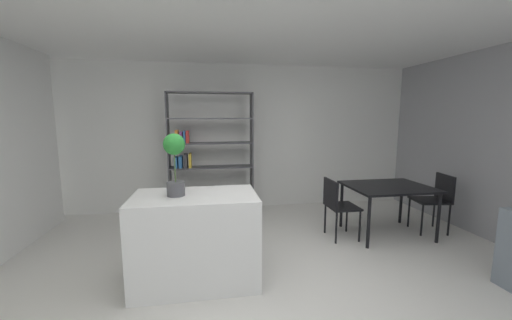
{
  "coord_description": "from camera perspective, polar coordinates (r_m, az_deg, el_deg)",
  "views": [
    {
      "loc": [
        -0.41,
        -2.66,
        1.72
      ],
      "look_at": [
        0.21,
        0.99,
        1.18
      ],
      "focal_mm": 20.78,
      "sensor_mm": 36.0,
      "label": 1
    }
  ],
  "objects": [
    {
      "name": "potted_plant_on_island",
      "position": [
        3.04,
        -15.4,
        0.3
      ],
      "size": [
        0.21,
        0.21,
        0.63
      ],
      "color": "#4C4C51",
      "rests_on": "kitchen_island"
    },
    {
      "name": "kitchen_island",
      "position": [
        3.25,
        -11.46,
        -14.57
      ],
      "size": [
        1.26,
        0.75,
        0.94
      ],
      "primitive_type": "cube",
      "color": "white",
      "rests_on": "ground_plane"
    },
    {
      "name": "dining_table",
      "position": [
        4.74,
        24.06,
        -5.36
      ],
      "size": [
        1.16,
        0.92,
        0.73
      ],
      "color": "black",
      "rests_on": "ground_plane"
    },
    {
      "name": "ceiling_slab",
      "position": [
        2.87,
        -0.86,
        28.41
      ],
      "size": [
        7.09,
        5.85,
        0.06
      ],
      "color": "white",
      "rests_on": "ground_plane"
    },
    {
      "name": "dining_chair_window_side",
      "position": [
        5.24,
        31.33,
        -6.06
      ],
      "size": [
        0.52,
        0.49,
        0.88
      ],
      "rotation": [
        0.0,
        0.0,
        -1.72
      ],
      "color": "black",
      "rests_on": "ground_plane"
    },
    {
      "name": "dining_chair_island_side",
      "position": [
        4.4,
        15.31,
        -7.88
      ],
      "size": [
        0.41,
        0.44,
        0.85
      ],
      "rotation": [
        0.0,
        0.0,
        1.57
      ],
      "color": "black",
      "rests_on": "ground_plane"
    },
    {
      "name": "back_partition",
      "position": [
        5.59,
        -5.34,
        4.28
      ],
      "size": [
        7.09,
        0.06,
        2.68
      ],
      "primitive_type": "cube",
      "color": "white",
      "rests_on": "ground_plane"
    },
    {
      "name": "open_bookshelf",
      "position": [
        5.2,
        -9.83,
        0.44
      ],
      "size": [
        1.44,
        0.32,
        2.14
      ],
      "color": "#4C4C51",
      "rests_on": "ground_plane"
    },
    {
      "name": "ground_plane",
      "position": [
        3.2,
        -0.74,
        -24.32
      ],
      "size": [
        9.76,
        9.76,
        0.0
      ],
      "primitive_type": "plane",
      "color": "silver"
    }
  ]
}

